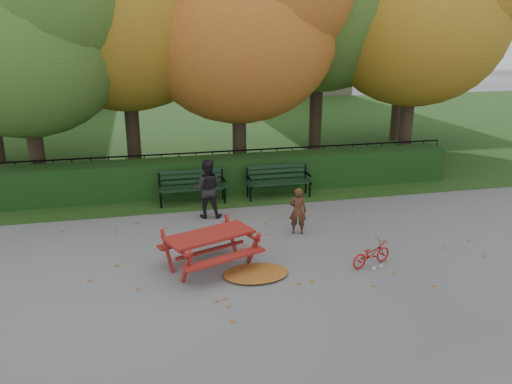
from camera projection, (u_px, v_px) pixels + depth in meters
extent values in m
plane|color=slate|center=(273.00, 254.00, 10.39)|extent=(90.00, 90.00, 0.00)
plane|color=#1B3614|center=(197.00, 130.00, 23.38)|extent=(90.00, 90.00, 0.00)
cube|color=tan|center=(282.00, 9.00, 36.22)|extent=(9.00, 6.00, 12.00)
cube|color=black|center=(234.00, 174.00, 14.41)|extent=(13.00, 0.90, 1.00)
cube|color=black|center=(229.00, 180.00, 15.29)|extent=(14.00, 0.04, 0.04)
cube|color=black|center=(229.00, 151.00, 15.00)|extent=(14.00, 0.04, 0.04)
cylinder|color=black|center=(128.00, 173.00, 14.52)|extent=(0.03, 0.03, 1.00)
cylinder|color=black|center=(229.00, 167.00, 15.16)|extent=(0.03, 0.03, 1.00)
cylinder|color=black|center=(322.00, 162.00, 15.79)|extent=(0.03, 0.03, 1.00)
cylinder|color=black|center=(422.00, 156.00, 16.53)|extent=(0.03, 0.03, 1.00)
cylinder|color=black|center=(36.00, 146.00, 14.21)|extent=(0.44, 0.44, 2.62)
ellipsoid|color=#2D521B|center=(21.00, 43.00, 13.34)|extent=(5.60, 5.60, 5.04)
cylinder|color=black|center=(132.00, 126.00, 15.81)|extent=(0.44, 0.44, 3.15)
ellipsoid|color=#805A12|center=(124.00, 13.00, 14.77)|extent=(6.40, 6.40, 5.76)
cylinder|color=black|center=(239.00, 132.00, 15.82)|extent=(0.44, 0.44, 2.80)
ellipsoid|color=#8E3D0E|center=(238.00, 32.00, 14.90)|extent=(6.00, 6.00, 5.40)
cylinder|color=black|center=(316.00, 111.00, 17.56)|extent=(0.44, 0.44, 3.50)
cylinder|color=black|center=(406.00, 123.00, 16.82)|extent=(0.44, 0.44, 2.97)
ellipsoid|color=#805A12|center=(415.00, 23.00, 15.84)|extent=(5.80, 5.80, 5.22)
cylinder|color=black|center=(397.00, 103.00, 20.88)|extent=(0.44, 0.44, 3.15)
ellipsoid|color=#2D521B|center=(405.00, 18.00, 19.85)|extent=(6.00, 6.00, 5.40)
cube|color=black|center=(193.00, 190.00, 13.16)|extent=(1.80, 0.12, 0.04)
cube|color=black|center=(192.00, 188.00, 13.32)|extent=(1.80, 0.12, 0.04)
cube|color=black|center=(192.00, 186.00, 13.49)|extent=(1.80, 0.12, 0.04)
cube|color=black|center=(191.00, 181.00, 13.54)|extent=(1.80, 0.05, 0.10)
cube|color=black|center=(191.00, 176.00, 13.49)|extent=(1.80, 0.05, 0.10)
cube|color=black|center=(191.00, 171.00, 13.45)|extent=(1.80, 0.05, 0.10)
cube|color=black|center=(160.00, 191.00, 13.15)|extent=(0.05, 0.55, 0.06)
cube|color=black|center=(159.00, 180.00, 13.33)|extent=(0.05, 0.05, 0.41)
cylinder|color=black|center=(161.00, 200.00, 13.04)|extent=(0.05, 0.05, 0.44)
cylinder|color=black|center=(160.00, 196.00, 13.38)|extent=(0.05, 0.05, 0.44)
cube|color=black|center=(160.00, 183.00, 13.11)|extent=(0.05, 0.45, 0.04)
cube|color=black|center=(224.00, 187.00, 13.51)|extent=(0.05, 0.55, 0.06)
cube|color=black|center=(222.00, 176.00, 13.69)|extent=(0.05, 0.05, 0.41)
cylinder|color=black|center=(225.00, 196.00, 13.40)|extent=(0.05, 0.05, 0.44)
cylinder|color=black|center=(223.00, 192.00, 13.74)|extent=(0.05, 0.05, 0.44)
cube|color=black|center=(223.00, 179.00, 13.47)|extent=(0.05, 0.45, 0.04)
cube|color=black|center=(281.00, 184.00, 13.66)|extent=(1.80, 0.12, 0.04)
cube|color=black|center=(279.00, 182.00, 13.83)|extent=(1.80, 0.12, 0.04)
cube|color=black|center=(277.00, 181.00, 14.00)|extent=(1.80, 0.12, 0.04)
cube|color=black|center=(276.00, 176.00, 14.05)|extent=(1.80, 0.05, 0.10)
cube|color=black|center=(276.00, 171.00, 14.00)|extent=(1.80, 0.05, 0.10)
cube|color=black|center=(277.00, 166.00, 13.96)|extent=(1.80, 0.05, 0.10)
cube|color=black|center=(249.00, 185.00, 13.66)|extent=(0.05, 0.55, 0.06)
cube|color=black|center=(247.00, 174.00, 13.84)|extent=(0.05, 0.05, 0.41)
cylinder|color=black|center=(250.00, 194.00, 13.55)|extent=(0.05, 0.05, 0.44)
cylinder|color=black|center=(248.00, 190.00, 13.89)|extent=(0.05, 0.05, 0.44)
cube|color=black|center=(249.00, 178.00, 13.61)|extent=(0.05, 0.45, 0.04)
cube|color=black|center=(308.00, 181.00, 14.02)|extent=(0.05, 0.55, 0.06)
cube|color=black|center=(305.00, 171.00, 14.20)|extent=(0.05, 0.05, 0.41)
cylinder|color=black|center=(310.00, 190.00, 13.91)|extent=(0.05, 0.05, 0.44)
cylinder|color=black|center=(306.00, 186.00, 14.25)|extent=(0.05, 0.05, 0.44)
cube|color=black|center=(308.00, 174.00, 13.97)|extent=(0.05, 0.45, 0.04)
cube|color=maroon|center=(210.00, 235.00, 9.62)|extent=(1.81, 1.25, 0.06)
cube|color=maroon|center=(225.00, 259.00, 9.26)|extent=(1.65, 0.82, 0.05)
cube|color=maroon|center=(197.00, 239.00, 10.14)|extent=(1.65, 0.82, 0.05)
cube|color=maroon|center=(186.00, 267.00, 9.00)|extent=(0.22, 0.47, 0.81)
cube|color=maroon|center=(167.00, 251.00, 9.66)|extent=(0.22, 0.47, 0.81)
cube|color=maroon|center=(176.00, 247.00, 9.25)|extent=(0.50, 1.19, 0.06)
cube|color=maroon|center=(253.00, 249.00, 9.77)|extent=(0.22, 0.47, 0.81)
cube|color=maroon|center=(231.00, 235.00, 10.43)|extent=(0.22, 0.47, 0.81)
cube|color=maroon|center=(242.00, 231.00, 10.02)|extent=(0.50, 1.19, 0.06)
cube|color=maroon|center=(210.00, 250.00, 9.71)|extent=(1.41, 0.59, 0.06)
ellipsoid|color=brown|center=(256.00, 273.00, 9.49)|extent=(1.31, 0.95, 0.09)
imported|color=#462516|center=(298.00, 211.00, 11.33)|extent=(0.47, 0.39, 1.09)
imported|color=black|center=(207.00, 189.00, 12.29)|extent=(0.83, 0.71, 1.47)
imported|color=#A9120F|center=(371.00, 254.00, 9.84)|extent=(1.00, 0.61, 0.50)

